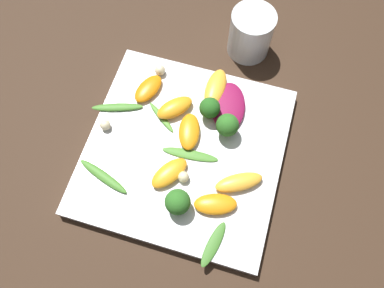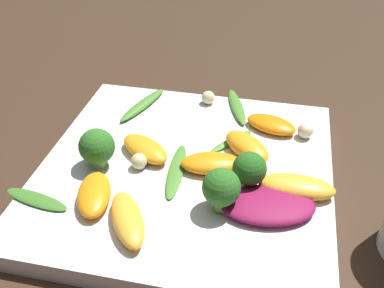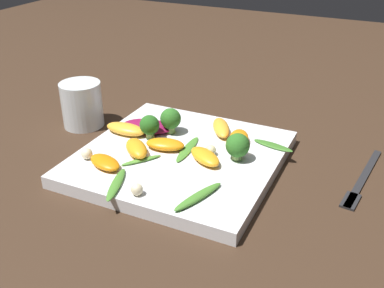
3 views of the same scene
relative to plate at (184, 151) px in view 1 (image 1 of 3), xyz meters
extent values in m
plane|color=#382619|center=(0.00, 0.00, -0.01)|extent=(2.40, 2.40, 0.00)
cube|color=white|center=(0.00, 0.00, 0.00)|extent=(0.31, 0.31, 0.02)
cylinder|color=white|center=(-0.23, 0.05, 0.03)|extent=(0.08, 0.08, 0.09)
ellipsoid|color=maroon|center=(-0.09, 0.05, 0.02)|extent=(0.10, 0.07, 0.01)
ellipsoid|color=#FCAD33|center=(-0.12, 0.02, 0.02)|extent=(0.08, 0.03, 0.02)
ellipsoid|color=orange|center=(-0.06, -0.03, 0.02)|extent=(0.07, 0.07, 0.02)
ellipsoid|color=orange|center=(-0.08, -0.09, 0.02)|extent=(0.07, 0.05, 0.01)
ellipsoid|color=orange|center=(0.05, -0.01, 0.02)|extent=(0.07, 0.06, 0.02)
ellipsoid|color=orange|center=(0.07, 0.07, 0.02)|extent=(0.05, 0.07, 0.02)
ellipsoid|color=orange|center=(-0.03, 0.00, 0.02)|extent=(0.07, 0.05, 0.02)
ellipsoid|color=#FCAD33|center=(0.03, 0.10, 0.02)|extent=(0.06, 0.08, 0.02)
cylinder|color=#84AD5B|center=(0.09, 0.02, 0.02)|extent=(0.02, 0.02, 0.01)
sphere|color=#2D6B23|center=(0.09, 0.02, 0.04)|extent=(0.04, 0.04, 0.04)
cylinder|color=#7A9E51|center=(-0.05, 0.06, 0.02)|extent=(0.02, 0.02, 0.02)
sphere|color=#2D6B23|center=(-0.05, 0.06, 0.04)|extent=(0.04, 0.04, 0.04)
cylinder|color=#7A9E51|center=(-0.07, 0.02, 0.02)|extent=(0.01, 0.01, 0.02)
sphere|color=#26601E|center=(-0.07, 0.02, 0.04)|extent=(0.03, 0.03, 0.03)
ellipsoid|color=#47842D|center=(0.01, 0.01, 0.01)|extent=(0.02, 0.09, 0.00)
ellipsoid|color=#518E33|center=(-0.04, -0.05, 0.01)|extent=(0.05, 0.06, 0.00)
ellipsoid|color=#47842D|center=(-0.04, -0.13, 0.01)|extent=(0.04, 0.09, 0.01)
ellipsoid|color=#3D7528|center=(0.13, 0.08, 0.01)|extent=(0.07, 0.03, 0.00)
ellipsoid|color=#47842D|center=(0.08, -0.11, 0.01)|extent=(0.04, 0.09, 0.01)
sphere|color=beige|center=(-0.12, -0.08, 0.02)|extent=(0.02, 0.02, 0.02)
sphere|color=beige|center=(0.00, -0.13, 0.02)|extent=(0.02, 0.02, 0.02)
sphere|color=beige|center=(0.05, 0.01, 0.02)|extent=(0.02, 0.02, 0.02)
camera|label=1|loc=(0.21, 0.07, 0.56)|focal=35.00mm
camera|label=2|loc=(-0.09, 0.36, 0.31)|focal=42.00mm
camera|label=3|loc=(0.29, -0.57, 0.37)|focal=42.00mm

